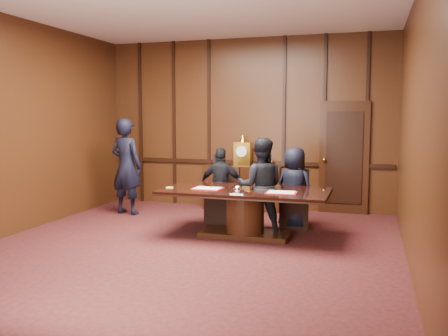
{
  "coord_description": "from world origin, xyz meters",
  "views": [
    {
      "loc": [
        2.49,
        -6.06,
        1.91
      ],
      "look_at": [
        0.17,
        1.43,
        1.05
      ],
      "focal_mm": 38.0,
      "sensor_mm": 36.0,
      "label": 1
    }
  ],
  "objects_px": {
    "signatory_left": "(221,186)",
    "witness_right": "(261,186)",
    "witness_left": "(126,166)",
    "signatory_right": "(294,188)",
    "sideboard": "(243,186)",
    "conference_table": "(245,205)"
  },
  "relations": [
    {
      "from": "sideboard",
      "to": "signatory_left",
      "type": "relative_size",
      "value": 1.18
    },
    {
      "from": "sideboard",
      "to": "witness_left",
      "type": "bearing_deg",
      "value": -151.31
    },
    {
      "from": "conference_table",
      "to": "signatory_right",
      "type": "xyz_separation_m",
      "value": [
        0.65,
        0.8,
        0.19
      ]
    },
    {
      "from": "signatory_right",
      "to": "witness_right",
      "type": "xyz_separation_m",
      "value": [
        -0.45,
        -0.6,
        0.09
      ]
    },
    {
      "from": "sideboard",
      "to": "signatory_right",
      "type": "xyz_separation_m",
      "value": [
        1.27,
        -1.36,
        0.21
      ]
    },
    {
      "from": "signatory_right",
      "to": "witness_left",
      "type": "height_order",
      "value": "witness_left"
    },
    {
      "from": "witness_right",
      "to": "sideboard",
      "type": "bearing_deg",
      "value": -78.27
    },
    {
      "from": "conference_table",
      "to": "witness_left",
      "type": "distance_m",
      "value": 2.9
    },
    {
      "from": "sideboard",
      "to": "signatory_right",
      "type": "relative_size",
      "value": 1.15
    },
    {
      "from": "signatory_left",
      "to": "witness_right",
      "type": "distance_m",
      "value": 1.05
    },
    {
      "from": "witness_left",
      "to": "witness_right",
      "type": "bearing_deg",
      "value": 174.53
    },
    {
      "from": "signatory_left",
      "to": "signatory_right",
      "type": "bearing_deg",
      "value": 172.85
    },
    {
      "from": "signatory_right",
      "to": "sideboard",
      "type": "bearing_deg",
      "value": -28.68
    },
    {
      "from": "signatory_left",
      "to": "conference_table",
      "type": "bearing_deg",
      "value": 121.94
    },
    {
      "from": "sideboard",
      "to": "witness_right",
      "type": "relative_size",
      "value": 1.02
    },
    {
      "from": "signatory_left",
      "to": "witness_left",
      "type": "distance_m",
      "value": 2.05
    },
    {
      "from": "signatory_right",
      "to": "witness_right",
      "type": "relative_size",
      "value": 0.89
    },
    {
      "from": "signatory_left",
      "to": "witness_left",
      "type": "xyz_separation_m",
      "value": [
        -2.02,
        0.24,
        0.26
      ]
    },
    {
      "from": "conference_table",
      "to": "witness_left",
      "type": "height_order",
      "value": "witness_left"
    },
    {
      "from": "witness_left",
      "to": "conference_table",
      "type": "bearing_deg",
      "value": 169.51
    },
    {
      "from": "sideboard",
      "to": "signatory_left",
      "type": "distance_m",
      "value": 1.37
    },
    {
      "from": "witness_right",
      "to": "conference_table",
      "type": "bearing_deg",
      "value": 33.98
    }
  ]
}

